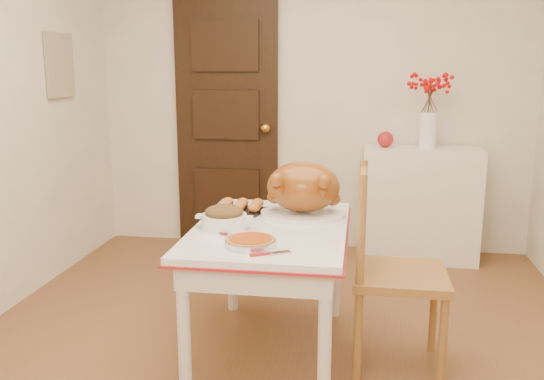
% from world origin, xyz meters
% --- Properties ---
extents(floor, '(3.50, 4.00, 0.00)m').
position_xyz_m(floor, '(0.00, 0.00, 0.00)').
color(floor, brown).
rests_on(floor, ground).
extents(wall_back, '(3.50, 0.00, 2.50)m').
position_xyz_m(wall_back, '(0.00, 2.00, 1.25)').
color(wall_back, beige).
rests_on(wall_back, ground).
extents(wall_front, '(3.50, 0.00, 2.50)m').
position_xyz_m(wall_front, '(0.00, -2.00, 1.25)').
color(wall_front, beige).
rests_on(wall_front, ground).
extents(door_back, '(0.85, 0.06, 2.06)m').
position_xyz_m(door_back, '(-0.70, 1.97, 1.03)').
color(door_back, black).
rests_on(door_back, ground).
extents(photo_board, '(0.03, 0.35, 0.45)m').
position_xyz_m(photo_board, '(-1.73, 1.20, 1.50)').
color(photo_board, beige).
rests_on(photo_board, ground).
extents(sideboard, '(0.88, 0.39, 0.88)m').
position_xyz_m(sideboard, '(0.87, 1.78, 0.44)').
color(sideboard, silver).
rests_on(sideboard, floor).
extents(kitchen_table, '(0.80, 1.16, 0.69)m').
position_xyz_m(kitchen_table, '(-0.04, 0.10, 0.35)').
color(kitchen_table, white).
rests_on(kitchen_table, floor).
extents(chair_oak, '(0.46, 0.46, 1.03)m').
position_xyz_m(chair_oak, '(0.62, 0.03, 0.51)').
color(chair_oak, '#926031').
rests_on(chair_oak, floor).
extents(berry_vase, '(0.29, 0.29, 0.57)m').
position_xyz_m(berry_vase, '(0.90, 1.78, 1.16)').
color(berry_vase, white).
rests_on(berry_vase, sideboard).
extents(apple, '(0.12, 0.12, 0.12)m').
position_xyz_m(apple, '(0.59, 1.78, 0.94)').
color(apple, '#A61A1C').
rests_on(apple, sideboard).
extents(turkey_platter, '(0.52, 0.45, 0.29)m').
position_xyz_m(turkey_platter, '(0.10, 0.33, 0.84)').
color(turkey_platter, brown).
rests_on(turkey_platter, kitchen_table).
extents(pumpkin_pie, '(0.27, 0.27, 0.05)m').
position_xyz_m(pumpkin_pie, '(-0.08, -0.24, 0.72)').
color(pumpkin_pie, '#AB3F11').
rests_on(pumpkin_pie, kitchen_table).
extents(stuffing_dish, '(0.33, 0.28, 0.11)m').
position_xyz_m(stuffing_dish, '(-0.27, 0.03, 0.75)').
color(stuffing_dish, brown).
rests_on(stuffing_dish, kitchen_table).
extents(rolls_tray, '(0.28, 0.24, 0.07)m').
position_xyz_m(rolls_tray, '(-0.25, 0.37, 0.73)').
color(rolls_tray, '#C56421').
rests_on(rolls_tray, kitchen_table).
extents(pie_server, '(0.19, 0.13, 0.01)m').
position_xyz_m(pie_server, '(0.03, -0.34, 0.70)').
color(pie_server, silver).
rests_on(pie_server, kitchen_table).
extents(carving_knife, '(0.25, 0.19, 0.01)m').
position_xyz_m(carving_knife, '(-0.20, -0.11, 0.70)').
color(carving_knife, silver).
rests_on(carving_knife, kitchen_table).
extents(drinking_glass, '(0.07, 0.07, 0.11)m').
position_xyz_m(drinking_glass, '(0.04, 0.56, 0.75)').
color(drinking_glass, white).
rests_on(drinking_glass, kitchen_table).
extents(shaker_pair, '(0.09, 0.04, 0.09)m').
position_xyz_m(shaker_pair, '(0.22, 0.55, 0.74)').
color(shaker_pair, white).
rests_on(shaker_pair, kitchen_table).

